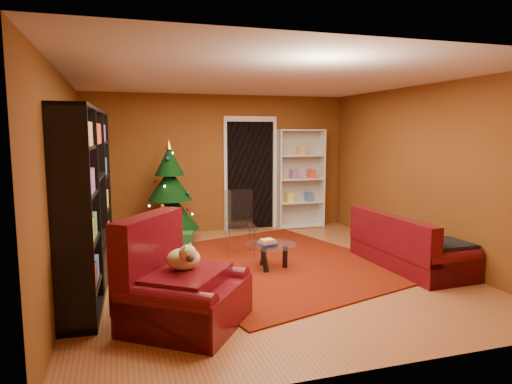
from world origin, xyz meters
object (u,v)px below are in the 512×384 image
object	(u,v)px
christmas_tree	(170,192)
acrylic_chair	(240,227)
gift_box_teal	(172,234)
media_unit	(85,200)
white_bookshelf	(300,179)
rug	(272,263)
coffee_table	(271,256)
sofa	(410,240)
armchair	(186,282)
dog	(183,259)
gift_box_green	(184,241)

from	to	relation	value
christmas_tree	acrylic_chair	bearing A→B (deg)	-54.67
gift_box_teal	acrylic_chair	world-z (taller)	acrylic_chair
media_unit	white_bookshelf	distance (m)	4.65
rug	coffee_table	world-z (taller)	coffee_table
media_unit	acrylic_chair	xyz separation A→B (m)	(2.16, 0.87, -0.63)
sofa	coffee_table	xyz separation A→B (m)	(-1.91, 0.48, -0.21)
armchair	dog	world-z (taller)	armchair
rug	media_unit	size ratio (longest dim) A/B	1.24
white_bookshelf	rug	bearing A→B (deg)	-118.88
gift_box_teal	acrylic_chair	distance (m)	1.47
christmas_tree	gift_box_green	xyz separation A→B (m)	(0.13, -0.65, -0.72)
media_unit	gift_box_green	bearing A→B (deg)	50.10
gift_box_teal	coffee_table	distance (m)	2.25
rug	gift_box_teal	size ratio (longest dim) A/B	11.25
dog	coffee_table	bearing A→B (deg)	-8.88
gift_box_green	gift_box_teal	bearing A→B (deg)	104.88
gift_box_teal	sofa	size ratio (longest dim) A/B	0.17
rug	coffee_table	distance (m)	0.31
sofa	acrylic_chair	size ratio (longest dim) A/B	2.01
rug	acrylic_chair	distance (m)	0.81
gift_box_teal	dog	xyz separation A→B (m)	(-0.28, -3.38, 0.50)
armchair	sofa	bearing A→B (deg)	-37.07
media_unit	gift_box_green	world-z (taller)	media_unit
gift_box_green	coffee_table	world-z (taller)	coffee_table
white_bookshelf	sofa	bearing A→B (deg)	-79.67
dog	coffee_table	size ratio (longest dim) A/B	0.56
christmas_tree	gift_box_teal	distance (m)	0.72
media_unit	christmas_tree	bearing A→B (deg)	62.60
coffee_table	acrylic_chair	world-z (taller)	acrylic_chair
rug	gift_box_green	size ratio (longest dim) A/B	12.61
armchair	rug	bearing A→B (deg)	-5.15
rug	gift_box_teal	distance (m)	2.12
dog	armchair	bearing A→B (deg)	-135.00
gift_box_green	sofa	xyz separation A→B (m)	(2.91, -1.93, 0.25)
gift_box_teal	white_bookshelf	bearing A→B (deg)	12.39
media_unit	christmas_tree	size ratio (longest dim) A/B	1.59
dog	sofa	xyz separation A→B (m)	(3.32, 0.95, -0.26)
white_bookshelf	dog	xyz separation A→B (m)	(-2.89, -3.95, -0.32)
gift_box_green	white_bookshelf	bearing A→B (deg)	23.31
gift_box_green	dog	distance (m)	2.95
white_bookshelf	acrylic_chair	bearing A→B (deg)	-132.96
christmas_tree	white_bookshelf	distance (m)	2.65
rug	dog	xyz separation A→B (m)	(-1.52, -1.67, 0.65)
white_bookshelf	armchair	bearing A→B (deg)	-123.42
white_bookshelf	armchair	size ratio (longest dim) A/B	1.77
gift_box_green	armchair	bearing A→B (deg)	-97.70
rug	dog	size ratio (longest dim) A/B	8.82
rug	white_bookshelf	xyz separation A→B (m)	(1.38, 2.28, 0.96)
gift_box_green	armchair	xyz separation A→B (m)	(-0.40, -2.95, 0.30)
gift_box_teal	acrylic_chair	bearing A→B (deg)	-51.18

